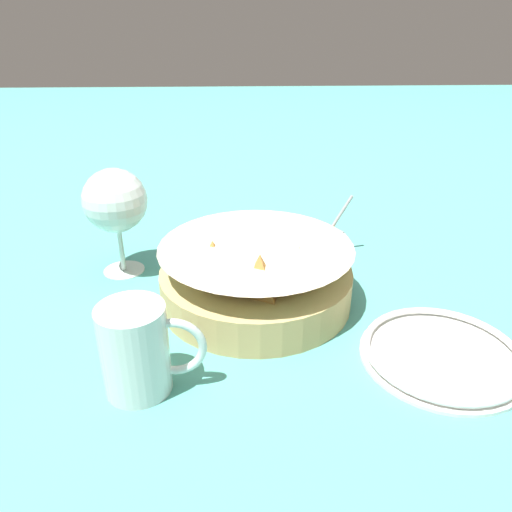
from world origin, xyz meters
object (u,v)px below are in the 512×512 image
at_px(wine_glass, 115,203).
at_px(beer_mug, 137,352).
at_px(side_plate, 442,354).
at_px(sauce_cup, 328,242).
at_px(food_basket, 256,277).

bearing_deg(wine_glass, beer_mug, -75.09).
bearing_deg(beer_mug, wine_glass, 104.91).
height_order(wine_glass, side_plate, wine_glass).
relative_size(sauce_cup, beer_mug, 0.90).
relative_size(food_basket, beer_mug, 2.36).
xyz_separation_m(wine_glass, beer_mug, (0.07, -0.26, -0.06)).
relative_size(sauce_cup, wine_glass, 0.61).
bearing_deg(wine_glass, sauce_cup, 9.29).
xyz_separation_m(food_basket, sauce_cup, (0.12, 0.15, -0.02)).
bearing_deg(food_basket, beer_mug, -127.14).
xyz_separation_m(beer_mug, side_plate, (0.34, 0.03, -0.04)).
distance_m(food_basket, beer_mug, 0.21).
xyz_separation_m(food_basket, side_plate, (0.21, -0.14, -0.03)).
distance_m(food_basket, wine_glass, 0.23).
bearing_deg(food_basket, side_plate, -32.92).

